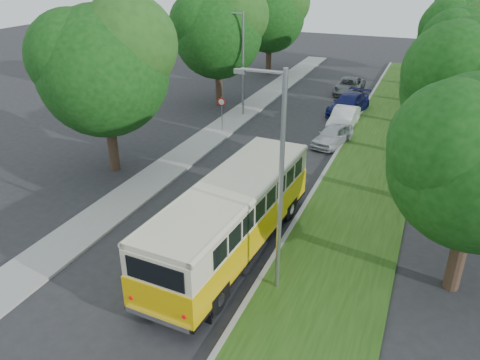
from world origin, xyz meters
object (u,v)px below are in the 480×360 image
at_px(car_white, 344,118).
at_px(car_blue, 349,104).
at_px(lamppost_far, 242,61).
at_px(car_grey, 349,86).
at_px(car_silver, 333,135).
at_px(lamppost_near, 278,180).
at_px(vintage_bus, 232,218).

relative_size(car_white, car_blue, 0.86).
height_order(lamppost_far, car_grey, lamppost_far).
xyz_separation_m(car_silver, car_white, (0.00, 3.52, 0.08)).
relative_size(lamppost_near, car_grey, 1.68).
height_order(lamppost_far, car_blue, lamppost_far).
distance_m(vintage_bus, car_silver, 13.55).
xyz_separation_m(lamppost_far, car_white, (7.70, 0.07, -3.40)).
bearing_deg(lamppost_near, lamppost_far, 115.71).
xyz_separation_m(car_white, car_blue, (-0.33, 3.56, 0.02)).
height_order(lamppost_near, car_white, lamppost_near).
relative_size(car_silver, car_blue, 0.74).
bearing_deg(car_silver, vintage_bus, -81.00).
height_order(car_silver, car_grey, car_grey).
height_order(lamppost_near, car_silver, lamppost_near).
bearing_deg(lamppost_far, car_blue, 26.20).
height_order(vintage_bus, car_blue, vintage_bus).
relative_size(lamppost_far, car_grey, 1.57).
bearing_deg(car_silver, lamppost_near, -71.63).
bearing_deg(car_blue, car_white, -74.13).
relative_size(lamppost_far, car_white, 1.72).
bearing_deg(car_blue, lamppost_far, -143.30).
bearing_deg(car_grey, car_silver, -83.68).
xyz_separation_m(car_white, car_grey, (-1.37, 9.39, -0.05)).
relative_size(vintage_bus, car_silver, 2.81).
relative_size(lamppost_far, vintage_bus, 0.71).
bearing_deg(car_silver, lamppost_far, 169.64).
bearing_deg(vintage_bus, car_grey, 93.77).
height_order(lamppost_near, lamppost_far, lamppost_near).
bearing_deg(lamppost_far, car_silver, -24.15).
bearing_deg(vintage_bus, car_white, 89.44).
height_order(car_silver, car_white, car_white).
relative_size(lamppost_far, car_blue, 1.48).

